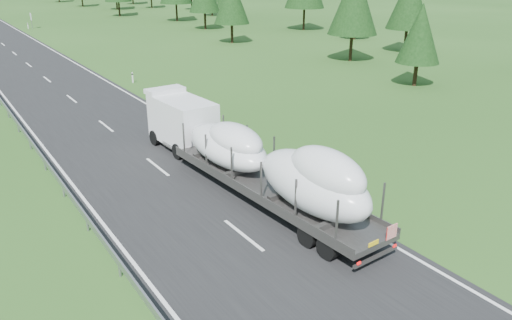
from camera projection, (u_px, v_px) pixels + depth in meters
ground at (243, 235)px, 20.90m from camera, size 400.00×400.00×0.00m
highway_sign at (31, 18)px, 85.87m from camera, size 0.08×0.90×2.60m
boat_truck at (246, 152)px, 24.38m from camera, size 3.26×18.39×3.88m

